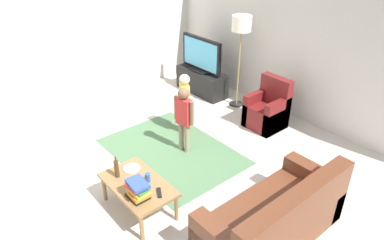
# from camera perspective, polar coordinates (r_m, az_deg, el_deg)

# --- Properties ---
(ground) EXTENTS (7.80, 7.80, 0.00)m
(ground) POSITION_cam_1_polar(r_m,az_deg,el_deg) (5.33, -5.00, -8.14)
(ground) COLOR beige
(wall_back) EXTENTS (6.00, 0.12, 2.70)m
(wall_back) POSITION_cam_1_polar(r_m,az_deg,el_deg) (6.68, 16.34, 11.79)
(wall_back) COLOR silver
(wall_back) RESTS_ON ground
(wall_left) EXTENTS (0.12, 6.00, 2.70)m
(wall_left) POSITION_cam_1_polar(r_m,az_deg,el_deg) (7.19, -19.87, 12.44)
(wall_left) COLOR silver
(wall_left) RESTS_ON ground
(area_rug) EXTENTS (2.20, 1.60, 0.01)m
(area_rug) POSITION_cam_1_polar(r_m,az_deg,el_deg) (5.73, -3.29, -5.04)
(area_rug) COLOR #4C724C
(area_rug) RESTS_ON ground
(tv_stand) EXTENTS (1.20, 0.44, 0.50)m
(tv_stand) POSITION_cam_1_polar(r_m,az_deg,el_deg) (7.61, 1.57, 6.19)
(tv_stand) COLOR black
(tv_stand) RESTS_ON ground
(tv) EXTENTS (1.10, 0.28, 0.71)m
(tv) POSITION_cam_1_polar(r_m,az_deg,el_deg) (7.38, 1.51, 10.47)
(tv) COLOR black
(tv) RESTS_ON tv_stand
(couch) EXTENTS (0.80, 1.80, 0.86)m
(couch) POSITION_cam_1_polar(r_m,az_deg,el_deg) (4.25, 13.61, -15.58)
(couch) COLOR brown
(couch) RESTS_ON ground
(armchair) EXTENTS (0.60, 0.60, 0.90)m
(armchair) POSITION_cam_1_polar(r_m,az_deg,el_deg) (6.43, 12.20, 1.46)
(armchair) COLOR maroon
(armchair) RESTS_ON ground
(floor_lamp) EXTENTS (0.36, 0.36, 1.78)m
(floor_lamp) POSITION_cam_1_polar(r_m,az_deg,el_deg) (6.69, 7.98, 14.42)
(floor_lamp) COLOR #262626
(floor_lamp) RESTS_ON ground
(child_near_tv) EXTENTS (0.34, 0.22, 1.09)m
(child_near_tv) POSITION_cam_1_polar(r_m,az_deg,el_deg) (5.91, -1.19, 3.46)
(child_near_tv) COLOR orange
(child_near_tv) RESTS_ON ground
(child_center) EXTENTS (0.36, 0.18, 1.10)m
(child_center) POSITION_cam_1_polar(r_m,az_deg,el_deg) (5.41, -1.33, 0.93)
(child_center) COLOR gray
(child_center) RESTS_ON ground
(coffee_table) EXTENTS (1.00, 0.60, 0.42)m
(coffee_table) POSITION_cam_1_polar(r_m,az_deg,el_deg) (4.50, -8.74, -10.57)
(coffee_table) COLOR olive
(coffee_table) RESTS_ON ground
(book_stack) EXTENTS (0.30, 0.22, 0.23)m
(book_stack) POSITION_cam_1_polar(r_m,az_deg,el_deg) (4.20, -8.73, -11.06)
(book_stack) COLOR black
(book_stack) RESTS_ON coffee_table
(bottle) EXTENTS (0.06, 0.06, 0.30)m
(bottle) POSITION_cam_1_polar(r_m,az_deg,el_deg) (4.55, -12.08, -7.67)
(bottle) COLOR #4C3319
(bottle) RESTS_ON coffee_table
(tv_remote) EXTENTS (0.17, 0.13, 0.02)m
(tv_remote) POSITION_cam_1_polar(r_m,az_deg,el_deg) (4.29, -5.32, -11.60)
(tv_remote) COLOR black
(tv_remote) RESTS_ON coffee_table
(soda_can) EXTENTS (0.07, 0.07, 0.12)m
(soda_can) POSITION_cam_1_polar(r_m,az_deg,el_deg) (4.45, -7.17, -9.21)
(soda_can) COLOR #2659B2
(soda_can) RESTS_ON coffee_table
(plate) EXTENTS (0.22, 0.22, 0.02)m
(plate) POSITION_cam_1_polar(r_m,az_deg,el_deg) (4.71, -9.71, -7.71)
(plate) COLOR white
(plate) RESTS_ON coffee_table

